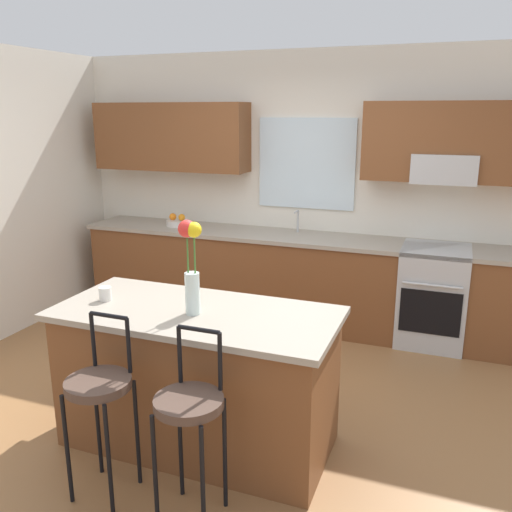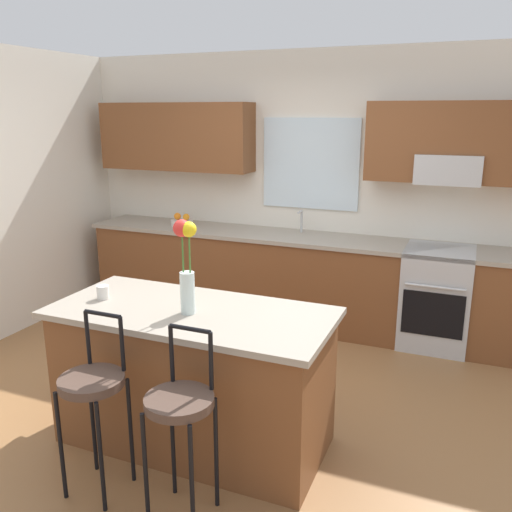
% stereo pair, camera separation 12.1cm
% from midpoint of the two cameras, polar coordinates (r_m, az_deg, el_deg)
% --- Properties ---
extents(ground_plane, '(14.00, 14.00, 0.00)m').
position_cam_midpoint_polar(ground_plane, '(4.18, -3.60, -15.26)').
color(ground_plane, olive).
extents(back_wall_assembly, '(5.60, 0.50, 2.70)m').
position_cam_midpoint_polar(back_wall_assembly, '(5.50, 4.96, 8.76)').
color(back_wall_assembly, silver).
rests_on(back_wall_assembly, ground).
extents(counter_run, '(4.56, 0.64, 0.92)m').
position_cam_midpoint_polar(counter_run, '(5.46, 3.63, -2.48)').
color(counter_run, brown).
rests_on(counter_run, ground).
extents(sink_faucet, '(0.02, 0.13, 0.23)m').
position_cam_midpoint_polar(sink_faucet, '(5.45, 3.79, 3.97)').
color(sink_faucet, '#B7BABC').
rests_on(sink_faucet, counter_run).
extents(oven_range, '(0.60, 0.64, 0.92)m').
position_cam_midpoint_polar(oven_range, '(5.23, 17.60, -4.05)').
color(oven_range, '#B7BABC').
rests_on(oven_range, ground).
extents(kitchen_island, '(1.77, 0.82, 0.92)m').
position_cam_midpoint_polar(kitchen_island, '(3.55, -7.25, -12.66)').
color(kitchen_island, brown).
rests_on(kitchen_island, ground).
extents(bar_stool_near, '(0.36, 0.36, 1.04)m').
position_cam_midpoint_polar(bar_stool_near, '(3.15, -17.36, -13.57)').
color(bar_stool_near, black).
rests_on(bar_stool_near, ground).
extents(bar_stool_middle, '(0.36, 0.36, 1.04)m').
position_cam_midpoint_polar(bar_stool_middle, '(2.88, -8.30, -15.94)').
color(bar_stool_middle, black).
rests_on(bar_stool_middle, ground).
extents(flower_vase, '(0.14, 0.10, 0.58)m').
position_cam_midpoint_polar(flower_vase, '(3.22, -7.98, -0.77)').
color(flower_vase, silver).
rests_on(flower_vase, kitchen_island).
extents(mug_ceramic, '(0.08, 0.08, 0.09)m').
position_cam_midpoint_polar(mug_ceramic, '(3.65, -16.65, -3.86)').
color(mug_ceramic, silver).
rests_on(mug_ceramic, kitchen_island).
extents(fruit_bowl_oranges, '(0.24, 0.24, 0.13)m').
position_cam_midpoint_polar(fruit_bowl_oranges, '(5.85, -8.94, 3.60)').
color(fruit_bowl_oranges, silver).
rests_on(fruit_bowl_oranges, counter_run).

